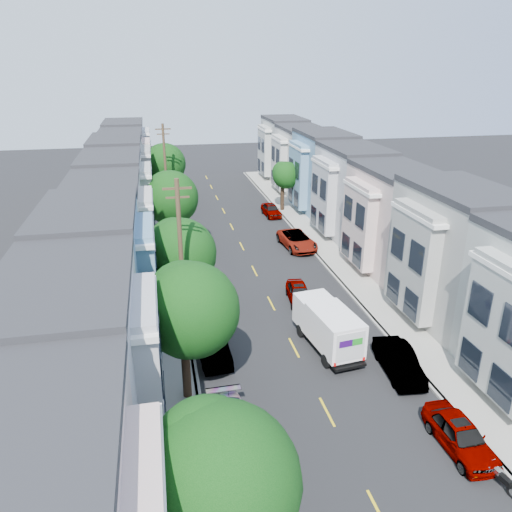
# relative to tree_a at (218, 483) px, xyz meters

# --- Properties ---
(ground) EXTENTS (160.00, 160.00, 0.00)m
(ground) POSITION_rel_tree_a_xyz_m (6.30, 13.96, -4.78)
(ground) COLOR black
(ground) RESTS_ON ground
(road_slab) EXTENTS (12.00, 70.00, 0.02)m
(road_slab) POSITION_rel_tree_a_xyz_m (6.30, 28.96, -4.77)
(road_slab) COLOR black
(road_slab) RESTS_ON ground
(curb_left) EXTENTS (0.30, 70.00, 0.15)m
(curb_left) POSITION_rel_tree_a_xyz_m (0.25, 28.96, -4.71)
(curb_left) COLOR gray
(curb_left) RESTS_ON ground
(curb_right) EXTENTS (0.30, 70.00, 0.15)m
(curb_right) POSITION_rel_tree_a_xyz_m (12.35, 28.96, -4.71)
(curb_right) COLOR gray
(curb_right) RESTS_ON ground
(sidewalk_left) EXTENTS (2.60, 70.00, 0.15)m
(sidewalk_left) POSITION_rel_tree_a_xyz_m (-1.05, 28.96, -4.71)
(sidewalk_left) COLOR gray
(sidewalk_left) RESTS_ON ground
(sidewalk_right) EXTENTS (2.60, 70.00, 0.15)m
(sidewalk_right) POSITION_rel_tree_a_xyz_m (13.65, 28.96, -4.71)
(sidewalk_right) COLOR gray
(sidewalk_right) RESTS_ON ground
(centerline) EXTENTS (0.12, 70.00, 0.01)m
(centerline) POSITION_rel_tree_a_xyz_m (6.30, 28.96, -4.78)
(centerline) COLOR gold
(centerline) RESTS_ON ground
(townhouse_row_left) EXTENTS (5.00, 70.00, 8.50)m
(townhouse_row_left) POSITION_rel_tree_a_xyz_m (-4.85, 28.96, -4.78)
(townhouse_row_left) COLOR beige
(townhouse_row_left) RESTS_ON ground
(townhouse_row_right) EXTENTS (5.00, 70.00, 8.50)m
(townhouse_row_right) POSITION_rel_tree_a_xyz_m (17.45, 28.96, -4.78)
(townhouse_row_right) COLOR beige
(townhouse_row_right) RESTS_ON ground
(tree_a) EXTENTS (4.70, 4.70, 7.15)m
(tree_a) POSITION_rel_tree_a_xyz_m (0.00, 0.00, 0.00)
(tree_a) COLOR black
(tree_a) RESTS_ON ground
(tree_b) EXTENTS (4.70, 4.70, 7.33)m
(tree_b) POSITION_rel_tree_a_xyz_m (-0.00, 10.47, 0.18)
(tree_b) COLOR black
(tree_b) RESTS_ON ground
(tree_c) EXTENTS (4.70, 4.70, 6.86)m
(tree_c) POSITION_rel_tree_a_xyz_m (0.00, 19.32, -0.29)
(tree_c) COLOR black
(tree_c) RESTS_ON ground
(tree_d) EXTENTS (4.70, 4.70, 7.43)m
(tree_d) POSITION_rel_tree_a_xyz_m (-0.00, 31.48, 0.27)
(tree_d) COLOR black
(tree_d) RESTS_ON ground
(tree_e) EXTENTS (4.70, 4.70, 7.46)m
(tree_e) POSITION_rel_tree_a_xyz_m (-0.00, 46.88, 0.30)
(tree_e) COLOR black
(tree_e) RESTS_ON ground
(tree_far_r) EXTENTS (3.04, 3.04, 5.65)m
(tree_far_r) POSITION_rel_tree_a_xyz_m (13.20, 42.66, -0.71)
(tree_far_r) COLOR black
(tree_far_r) RESTS_ON ground
(utility_pole_near) EXTENTS (1.60, 0.26, 10.00)m
(utility_pole_near) POSITION_rel_tree_a_xyz_m (0.00, 15.96, 0.37)
(utility_pole_near) COLOR #42301E
(utility_pole_near) RESTS_ON ground
(utility_pole_far) EXTENTS (1.60, 0.26, 10.00)m
(utility_pole_far) POSITION_rel_tree_a_xyz_m (0.00, 41.96, 0.37)
(utility_pole_far) COLOR #42301E
(utility_pole_far) RESTS_ON ground
(fedex_truck) EXTENTS (2.15, 5.59, 2.68)m
(fedex_truck) POSITION_rel_tree_a_xyz_m (8.23, 13.62, -3.29)
(fedex_truck) COLOR white
(fedex_truck) RESTS_ON ground
(lead_sedan) EXTENTS (1.97, 4.17, 1.31)m
(lead_sedan) POSITION_rel_tree_a_xyz_m (8.30, 19.91, -4.13)
(lead_sedan) COLOR black
(lead_sedan) RESTS_ON ground
(parked_left_b) EXTENTS (2.13, 4.85, 1.44)m
(parked_left_b) POSITION_rel_tree_a_xyz_m (1.40, 6.68, -4.06)
(parked_left_b) COLOR black
(parked_left_b) RESTS_ON ground
(parked_left_c) EXTENTS (1.89, 4.65, 1.52)m
(parked_left_c) POSITION_rel_tree_a_xyz_m (1.40, 14.01, -4.02)
(parked_left_c) COLOR #8F929E
(parked_left_c) RESTS_ON ground
(parked_left_d) EXTENTS (2.07, 4.57, 1.44)m
(parked_left_d) POSITION_rel_tree_a_xyz_m (1.40, 24.92, -4.06)
(parked_left_d) COLOR black
(parked_left_d) RESTS_ON ground
(parked_right_a) EXTENTS (1.78, 4.46, 1.44)m
(parked_right_a) POSITION_rel_tree_a_xyz_m (11.20, 4.46, -4.06)
(parked_right_a) COLOR slate
(parked_right_a) RESTS_ON ground
(parked_right_b) EXTENTS (1.94, 4.54, 1.47)m
(parked_right_b) POSITION_rel_tree_a_xyz_m (11.20, 10.32, -4.05)
(parked_right_b) COLOR silver
(parked_right_b) RESTS_ON ground
(parked_right_c) EXTENTS (2.95, 5.57, 1.49)m
(parked_right_c) POSITION_rel_tree_a_xyz_m (11.20, 30.51, -4.04)
(parked_right_c) COLOR black
(parked_right_c) RESTS_ON ground
(parked_right_d) EXTENTS (1.82, 4.27, 1.36)m
(parked_right_d) POSITION_rel_tree_a_xyz_m (11.20, 40.94, -4.10)
(parked_right_d) COLOR black
(parked_right_d) RESTS_ON ground
(motorcycle) EXTENTS (0.25, 1.85, 0.74)m
(motorcycle) POSITION_rel_tree_a_xyz_m (11.61, 2.23, -4.40)
(motorcycle) COLOR black
(motorcycle) RESTS_ON ground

